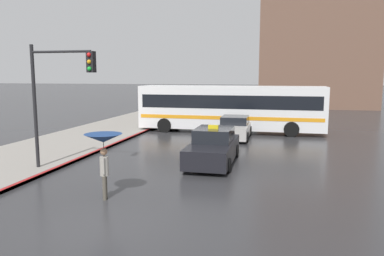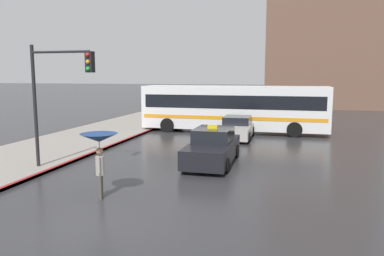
# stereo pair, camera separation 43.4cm
# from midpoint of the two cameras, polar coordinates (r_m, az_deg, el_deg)

# --- Properties ---
(ground_plane) EXTENTS (300.00, 300.00, 0.00)m
(ground_plane) POSITION_cam_midpoint_polar(r_m,az_deg,el_deg) (10.12, -16.03, -14.72)
(ground_plane) COLOR #2D2D30
(taxi) EXTENTS (1.91, 4.70, 1.70)m
(taxi) POSITION_cam_midpoint_polar(r_m,az_deg,el_deg) (16.55, 2.52, -2.96)
(taxi) COLOR black
(taxi) RESTS_ON ground_plane
(sedan_red) EXTENTS (1.91, 4.18, 1.35)m
(sedan_red) POSITION_cam_midpoint_polar(r_m,az_deg,el_deg) (23.18, 5.96, -0.02)
(sedan_red) COLOR #B7B2AD
(sedan_red) RESTS_ON ground_plane
(city_bus) EXTENTS (12.44, 2.72, 3.14)m
(city_bus) POSITION_cam_midpoint_polar(r_m,az_deg,el_deg) (25.66, 5.41, 3.27)
(city_bus) COLOR silver
(city_bus) RESTS_ON ground_plane
(pedestrian_with_umbrella) EXTENTS (1.17, 1.17, 2.07)m
(pedestrian_with_umbrella) POSITION_cam_midpoint_polar(r_m,az_deg,el_deg) (11.92, -14.35, -2.45)
(pedestrian_with_umbrella) COLOR #4C473D
(pedestrian_with_umbrella) RESTS_ON ground_plane
(traffic_light) EXTENTS (2.76, 0.38, 5.07)m
(traffic_light) POSITION_cam_midpoint_polar(r_m,az_deg,el_deg) (15.74, -20.43, 6.22)
(traffic_light) COLOR black
(traffic_light) RESTS_ON ground_plane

